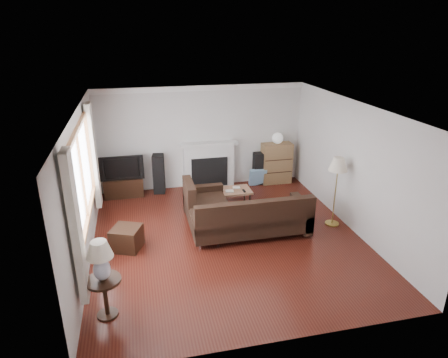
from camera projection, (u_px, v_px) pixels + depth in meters
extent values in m
cube|color=#481810|center=(227.00, 238.00, 7.66)|extent=(5.10, 5.60, 0.04)
cube|color=white|center=(228.00, 108.00, 6.74)|extent=(5.10, 5.60, 0.04)
cube|color=silver|center=(202.00, 137.00, 9.70)|extent=(5.00, 0.04, 2.50)
cube|color=silver|center=(281.00, 259.00, 4.70)|extent=(5.00, 0.04, 2.50)
cube|color=silver|center=(83.00, 189.00, 6.68)|extent=(0.04, 5.50, 2.50)
cube|color=silver|center=(353.00, 167.00, 7.72)|extent=(0.04, 5.50, 2.50)
cube|color=brown|center=(82.00, 176.00, 6.40)|extent=(0.12, 2.74, 1.54)
cube|color=beige|center=(76.00, 229.00, 5.09)|extent=(0.10, 0.35, 2.10)
cube|color=beige|center=(94.00, 156.00, 7.85)|extent=(0.10, 0.35, 2.10)
cube|color=white|center=(209.00, 165.00, 9.87)|extent=(1.40, 0.26, 1.15)
cube|color=black|center=(124.00, 187.00, 9.44)|extent=(0.91, 0.41, 0.45)
imported|color=black|center=(122.00, 166.00, 9.25)|extent=(0.99, 0.13, 0.57)
cube|color=black|center=(159.00, 174.00, 9.57)|extent=(0.31, 0.35, 0.95)
cube|color=black|center=(258.00, 168.00, 10.11)|extent=(0.24, 0.28, 0.81)
cube|color=brown|center=(276.00, 163.00, 10.15)|extent=(0.75, 0.36, 1.04)
sphere|color=white|center=(278.00, 138.00, 9.91)|extent=(0.28, 0.28, 0.28)
cube|color=black|center=(250.00, 216.00, 7.65)|extent=(2.46, 1.80, 0.79)
cube|color=#946347|center=(229.00, 198.00, 8.93)|extent=(0.99, 0.54, 0.39)
cube|color=black|center=(127.00, 238.00, 7.24)|extent=(0.64, 0.64, 0.42)
cube|color=#AB8D3B|center=(335.00, 192.00, 7.92)|extent=(0.44, 0.44, 1.44)
cube|color=black|center=(106.00, 297.00, 5.53)|extent=(0.48, 0.48, 0.60)
cube|color=silver|center=(101.00, 261.00, 5.31)|extent=(0.36, 0.36, 0.58)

